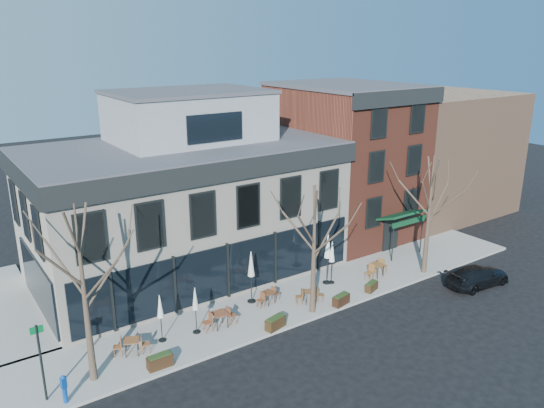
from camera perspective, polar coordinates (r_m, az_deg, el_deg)
ground at (r=30.61m, az=-4.78°, el=-10.32°), size 120.00×120.00×0.00m
sidewalk_front at (r=30.58m, az=2.64°, el=-10.15°), size 33.50×4.70×0.15m
corner_building at (r=33.08m, az=-9.27°, el=0.48°), size 18.39×10.39×11.10m
red_brick_building at (r=39.82m, az=7.76°, el=4.75°), size 8.20×11.78×11.18m
bg_building at (r=47.78m, az=15.87°, el=5.54°), size 12.00×12.00×10.00m
tree_corner at (r=23.24m, az=-19.52°, el=-8.98°), size 3.93×3.98×7.92m
tree_mid at (r=27.64m, az=4.56°, el=-4.78°), size 3.50×3.55×7.04m
tree_right at (r=33.68m, az=16.55°, el=-0.97°), size 3.72×3.77×7.48m
sign_pole at (r=23.66m, az=-23.61°, el=-14.97°), size 0.50×0.10×3.40m
parked_sedan at (r=34.25m, az=21.24°, el=-7.24°), size 4.43×2.11×1.25m
call_box at (r=23.89m, az=-21.45°, el=-17.93°), size 0.25×0.25×1.28m
cafe_set_0 at (r=26.21m, az=-14.85°, el=-14.45°), size 1.72×1.06×0.90m
cafe_set_2 at (r=27.56m, az=-5.65°, el=-12.12°), size 1.86×0.77×0.98m
cafe_set_3 at (r=29.70m, az=-0.41°, el=-9.90°), size 1.64×0.76×0.84m
cafe_set_4 at (r=29.86m, az=4.06°, el=-9.79°), size 1.61×1.03×0.84m
cafe_set_5 at (r=33.45m, az=11.17°, el=-6.85°), size 1.97×0.90×1.01m
umbrella_0 at (r=26.27m, az=-11.94°, el=-10.97°), size 0.39×0.39×2.44m
umbrella_1 at (r=26.65m, az=-8.26°, el=-10.29°), size 0.39×0.39×2.46m
umbrella_2 at (r=29.17m, az=-2.26°, el=-6.75°), size 0.48×0.48×3.01m
umbrella_3 at (r=31.49m, az=6.02°, el=-4.79°), size 0.50×0.50×3.16m
umbrella_4 at (r=31.67m, az=6.47°, el=-5.35°), size 0.43×0.43×2.66m
planter_0 at (r=25.08m, az=-11.96°, el=-16.19°), size 1.14×0.47×0.64m
planter_1 at (r=27.43m, az=0.37°, el=-12.63°), size 1.22×0.71×0.64m
planter_2 at (r=29.89m, az=7.44°, el=-10.15°), size 1.15×0.65×0.61m
planter_3 at (r=31.72m, az=10.66°, el=-8.70°), size 1.04×0.67×0.54m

